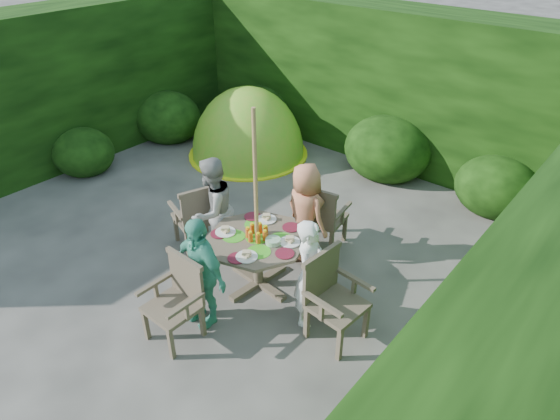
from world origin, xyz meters
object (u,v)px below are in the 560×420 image
Objects in this scene: garden_chair_left at (197,216)px; garden_chair_back at (322,216)px; garden_chair_right at (332,296)px; patio_table at (258,245)px; parasol_pole at (256,205)px; child_front at (200,272)px; child_right at (310,273)px; child_back at (305,213)px; garden_chair_front at (177,299)px; child_left at (212,210)px; dome_tent at (248,154)px.

garden_chair_left reaches higher than garden_chair_back.
patio_table is at bearing 89.75° from garden_chair_right.
parasol_pole is 2.36× the size of garden_chair_right.
garden_chair_right is 0.72× the size of child_front.
child_back is at bearing 25.56° from child_right.
parasol_pole is (-0.00, -0.00, 0.53)m from patio_table.
garden_chair_back is 1.01× the size of garden_chair_front.
child_front is (0.73, -0.87, -0.04)m from child_left.
garden_chair_back reaches higher than patio_table.
patio_table is at bearing -41.95° from dome_tent.
child_back is (-1.02, 0.89, 0.15)m from garden_chair_right.
garden_chair_right is 4.52m from dome_tent.
garden_chair_left is 1.38m from child_back.
garden_chair_right is at bearing 105.23° from garden_chair_left.
parasol_pole is at bearing -172.31° from patio_table.
garden_chair_right is 1.37m from child_front.
child_right is 1.60m from child_left.
parasol_pole is 2.44× the size of garden_chair_left.
child_front is (-0.19, -1.89, 0.17)m from garden_chair_back.
child_back reaches higher than garden_chair_front.
child_left is at bearing 174.95° from patio_table.
garden_chair_left is 0.69× the size of child_back.
dome_tent is (-3.34, 2.62, -0.62)m from child_right.
garden_chair_right is at bearing 76.95° from child_left.
parasol_pole is 0.93m from child_right.
garden_chair_right is at bearing -109.49° from child_right.
parasol_pole is 0.92m from child_front.
patio_table is 3.64m from dome_tent.
dome_tent is (-2.44, 3.64, -0.47)m from garden_chair_front.
child_back is (0.07, 0.80, -0.45)m from parasol_pole.
garden_chair_back is 0.71× the size of child_right.
parasol_pole reaches higher than child_front.
child_back is (1.17, 0.72, 0.17)m from garden_chair_left.
garden_chair_front is at bearing 74.96° from garden_chair_back.
child_back reaches higher than dome_tent.
child_front reaches higher than garden_chair_left.
parasol_pole is 0.90m from child_left.
child_back reaches higher than patio_table.
child_left reaches higher than dome_tent.
child_right reaches higher than garden_chair_left.
garden_chair_left is 1.03× the size of garden_chair_front.
patio_table is 1.01× the size of child_right.
patio_table is at bearing 89.69° from child_front.
garden_chair_front is (-0.22, -2.19, -0.01)m from garden_chair_back.
dome_tent is at bearing 134.99° from patio_table.
parasol_pole reaches higher than dome_tent.
dome_tent reaches higher than garden_chair_left.
patio_table is at bearing 77.03° from child_left.
child_back is at bearing 121.96° from child_left.
garden_chair_back is 0.65× the size of child_left.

